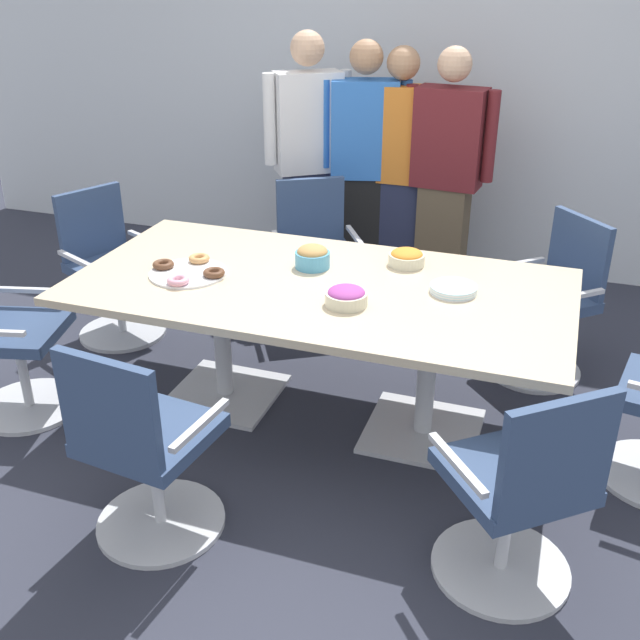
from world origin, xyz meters
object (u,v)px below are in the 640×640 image
at_px(person_standing_3, 446,176).
at_px(plate_stack, 453,289).
at_px(office_chair_4, 7,340).
at_px(snack_bowl_chips_orange, 407,257).
at_px(office_chair_3, 111,273).
at_px(office_chair_5, 144,453).
at_px(conference_table, 320,306).
at_px(office_chair_1, 549,306).
at_px(snack_bowl_candy_mix, 346,296).
at_px(person_standing_1, 364,166).
at_px(office_chair_6, 520,497).
at_px(office_chair_2, 315,262).
at_px(person_standing_2, 398,170).
at_px(donut_platter, 188,271).
at_px(snack_bowl_cookies, 312,257).
at_px(person_standing_0, 308,159).

bearing_deg(person_standing_3, plate_stack, 107.64).
relative_size(office_chair_4, snack_bowl_chips_orange, 4.91).
distance_m(office_chair_3, office_chair_5, 1.95).
distance_m(conference_table, office_chair_1, 1.38).
bearing_deg(conference_table, office_chair_3, 162.89).
relative_size(conference_table, snack_bowl_candy_mix, 12.36).
xyz_separation_m(office_chair_3, person_standing_1, (1.26, 1.23, 0.48)).
xyz_separation_m(office_chair_6, plate_stack, (-0.44, 0.96, 0.36)).
bearing_deg(office_chair_6, office_chair_3, 113.22).
bearing_deg(office_chair_3, office_chair_4, 24.50).
bearing_deg(office_chair_1, office_chair_4, 74.74).
bearing_deg(office_chair_2, office_chair_1, 140.91).
height_order(conference_table, plate_stack, plate_stack).
height_order(office_chair_6, snack_bowl_chips_orange, office_chair_6).
bearing_deg(person_standing_2, person_standing_3, 171.58).
height_order(office_chair_4, donut_platter, office_chair_4).
distance_m(conference_table, person_standing_1, 1.75).
bearing_deg(donut_platter, snack_bowl_chips_orange, 25.42).
relative_size(snack_bowl_candy_mix, snack_bowl_chips_orange, 1.05).
distance_m(person_standing_3, snack_bowl_candy_mix, 1.89).
bearing_deg(office_chair_5, office_chair_4, 159.22).
distance_m(office_chair_1, office_chair_4, 2.92).
bearing_deg(office_chair_2, conference_table, 79.63).
xyz_separation_m(person_standing_1, snack_bowl_chips_orange, (0.62, -1.34, -0.09)).
bearing_deg(office_chair_5, office_chair_6, 15.24).
distance_m(office_chair_1, snack_bowl_candy_mix, 1.42).
xyz_separation_m(office_chair_6, person_standing_1, (-1.34, 2.56, 0.48)).
bearing_deg(snack_bowl_cookies, person_standing_3, 75.14).
relative_size(office_chair_2, person_standing_1, 0.53).
xyz_separation_m(office_chair_6, donut_platter, (-1.72, 0.75, 0.36)).
bearing_deg(donut_platter, person_standing_3, 62.07).
distance_m(office_chair_1, person_standing_1, 1.65).
bearing_deg(plate_stack, office_chair_5, -130.26).
bearing_deg(snack_bowl_cookies, snack_bowl_chips_orange, 22.57).
xyz_separation_m(conference_table, snack_bowl_candy_mix, (0.19, -0.20, 0.17)).
bearing_deg(plate_stack, office_chair_2, 136.77).
distance_m(office_chair_5, donut_platter, 1.07).
distance_m(conference_table, office_chair_4, 1.62).
height_order(office_chair_2, person_standing_0, person_standing_0).
relative_size(office_chair_2, snack_bowl_chips_orange, 4.91).
height_order(person_standing_1, snack_bowl_chips_orange, person_standing_1).
bearing_deg(snack_bowl_candy_mix, donut_platter, 174.16).
xyz_separation_m(office_chair_6, person_standing_3, (-0.77, 2.55, 0.47)).
bearing_deg(office_chair_6, snack_bowl_cookies, 98.71).
bearing_deg(office_chair_1, conference_table, 86.55).
bearing_deg(person_standing_2, snack_bowl_chips_orange, 105.96).
distance_m(person_standing_3, plate_stack, 1.63).
height_order(office_chair_6, snack_bowl_cookies, office_chair_6).
bearing_deg(snack_bowl_cookies, office_chair_2, 108.59).
bearing_deg(office_chair_4, plate_stack, 90.17).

